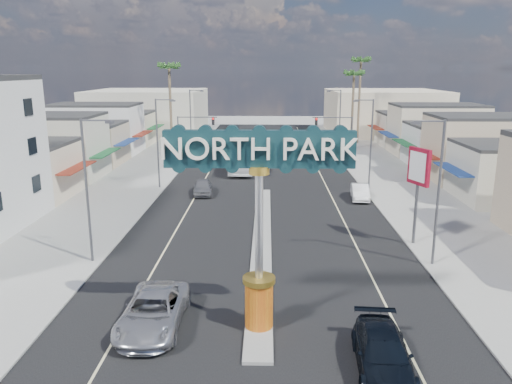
{
  "coord_description": "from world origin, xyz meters",
  "views": [
    {
      "loc": [
        0.34,
        -19.13,
        11.84
      ],
      "look_at": [
        -0.33,
        10.59,
        4.48
      ],
      "focal_mm": 35.0,
      "sensor_mm": 36.0,
      "label": 1
    }
  ],
  "objects_px": {
    "streetlight_r_mid": "(370,139)",
    "city_bus": "(244,157)",
    "gateway_sign": "(259,207)",
    "streetlight_r_near": "(436,186)",
    "traffic_signal_left": "(192,130)",
    "palm_right_far": "(361,65)",
    "traffic_signal_right": "(337,130)",
    "suv_left": "(153,311)",
    "streetlight_r_far": "(339,118)",
    "car_parked_left": "(203,187)",
    "streetlight_l_near": "(89,184)",
    "streetlight_l_mid": "(159,139)",
    "car_parked_right": "(360,192)",
    "palm_right_mid": "(354,77)",
    "suv_right": "(383,353)",
    "bank_pylon_sign": "(419,172)",
    "palm_left_far": "(169,71)",
    "streetlight_l_far": "(192,118)"
  },
  "relations": [
    {
      "from": "car_parked_right",
      "to": "traffic_signal_left",
      "type": "bearing_deg",
      "value": 140.75
    },
    {
      "from": "palm_left_far",
      "to": "streetlight_r_near",
      "type": "bearing_deg",
      "value": -59.64
    },
    {
      "from": "traffic_signal_left",
      "to": "streetlight_l_far",
      "type": "bearing_deg",
      "value": 98.86
    },
    {
      "from": "streetlight_r_mid",
      "to": "palm_right_far",
      "type": "height_order",
      "value": "palm_right_far"
    },
    {
      "from": "suv_right",
      "to": "streetlight_r_far",
      "type": "bearing_deg",
      "value": 88.12
    },
    {
      "from": "streetlight_l_mid",
      "to": "bank_pylon_sign",
      "type": "relative_size",
      "value": 1.36
    },
    {
      "from": "gateway_sign",
      "to": "streetlight_r_near",
      "type": "distance_m",
      "value": 13.19
    },
    {
      "from": "suv_left",
      "to": "car_parked_right",
      "type": "xyz_separation_m",
      "value": [
        13.96,
        24.05,
        -0.11
      ]
    },
    {
      "from": "streetlight_r_near",
      "to": "traffic_signal_right",
      "type": "bearing_deg",
      "value": 92.1
    },
    {
      "from": "streetlight_r_near",
      "to": "palm_left_far",
      "type": "xyz_separation_m",
      "value": [
        -23.43,
        40.0,
        6.43
      ]
    },
    {
      "from": "streetlight_l_mid",
      "to": "streetlight_r_near",
      "type": "xyz_separation_m",
      "value": [
        20.87,
        -20.0,
        0.0
      ]
    },
    {
      "from": "streetlight_l_mid",
      "to": "streetlight_r_mid",
      "type": "bearing_deg",
      "value": 0.0
    },
    {
      "from": "suv_left",
      "to": "gateway_sign",
      "type": "bearing_deg",
      "value": -0.33
    },
    {
      "from": "palm_right_mid",
      "to": "bank_pylon_sign",
      "type": "distance_m",
      "value": 42.61
    },
    {
      "from": "suv_right",
      "to": "car_parked_right",
      "type": "height_order",
      "value": "suv_right"
    },
    {
      "from": "streetlight_l_near",
      "to": "car_parked_right",
      "type": "xyz_separation_m",
      "value": [
        19.43,
        16.09,
        -4.36
      ]
    },
    {
      "from": "streetlight_l_mid",
      "to": "streetlight_r_mid",
      "type": "xyz_separation_m",
      "value": [
        20.87,
        0.0,
        0.0
      ]
    },
    {
      "from": "streetlight_r_far",
      "to": "palm_right_mid",
      "type": "relative_size",
      "value": 0.74
    },
    {
      "from": "traffic_signal_right",
      "to": "streetlight_r_far",
      "type": "bearing_deg",
      "value": 81.14
    },
    {
      "from": "streetlight_r_far",
      "to": "city_bus",
      "type": "distance_m",
      "value": 18.04
    },
    {
      "from": "traffic_signal_right",
      "to": "car_parked_right",
      "type": "relative_size",
      "value": 1.4
    },
    {
      "from": "gateway_sign",
      "to": "palm_right_far",
      "type": "distance_m",
      "value": 62.2
    },
    {
      "from": "palm_right_far",
      "to": "car_parked_left",
      "type": "distance_m",
      "value": 41.85
    },
    {
      "from": "streetlight_l_far",
      "to": "car_parked_right",
      "type": "height_order",
      "value": "streetlight_l_far"
    },
    {
      "from": "streetlight_l_mid",
      "to": "palm_right_mid",
      "type": "height_order",
      "value": "palm_right_mid"
    },
    {
      "from": "streetlight_r_far",
      "to": "palm_right_far",
      "type": "xyz_separation_m",
      "value": [
        4.57,
        10.0,
        7.32
      ]
    },
    {
      "from": "car_parked_right",
      "to": "city_bus",
      "type": "xyz_separation_m",
      "value": [
        -11.46,
        13.78,
        0.87
      ]
    },
    {
      "from": "traffic_signal_right",
      "to": "suv_left",
      "type": "distance_m",
      "value": 44.41
    },
    {
      "from": "traffic_signal_right",
      "to": "streetlight_l_near",
      "type": "relative_size",
      "value": 0.67
    },
    {
      "from": "traffic_signal_left",
      "to": "streetlight_r_far",
      "type": "relative_size",
      "value": 0.67
    },
    {
      "from": "traffic_signal_left",
      "to": "palm_left_far",
      "type": "relative_size",
      "value": 0.46
    },
    {
      "from": "palm_left_far",
      "to": "city_bus",
      "type": "xyz_separation_m",
      "value": [
        10.54,
        -10.13,
        -9.92
      ]
    },
    {
      "from": "gateway_sign",
      "to": "car_parked_left",
      "type": "xyz_separation_m",
      "value": [
        -5.88,
        25.67,
        -5.19
      ]
    },
    {
      "from": "traffic_signal_left",
      "to": "streetlight_r_far",
      "type": "xyz_separation_m",
      "value": [
        19.62,
        8.01,
        0.79
      ]
    },
    {
      "from": "streetlight_r_far",
      "to": "city_bus",
      "type": "bearing_deg",
      "value": -136.73
    },
    {
      "from": "traffic_signal_right",
      "to": "streetlight_r_mid",
      "type": "relative_size",
      "value": 0.67
    },
    {
      "from": "palm_left_far",
      "to": "car_parked_left",
      "type": "height_order",
      "value": "palm_left_far"
    },
    {
      "from": "streetlight_l_near",
      "to": "streetlight_l_mid",
      "type": "distance_m",
      "value": 20.0
    },
    {
      "from": "traffic_signal_left",
      "to": "city_bus",
      "type": "bearing_deg",
      "value": -31.54
    },
    {
      "from": "car_parked_left",
      "to": "car_parked_right",
      "type": "relative_size",
      "value": 1.01
    },
    {
      "from": "traffic_signal_left",
      "to": "palm_right_far",
      "type": "distance_m",
      "value": 31.22
    },
    {
      "from": "streetlight_r_near",
      "to": "car_parked_right",
      "type": "bearing_deg",
      "value": 95.09
    },
    {
      "from": "streetlight_r_near",
      "to": "palm_left_far",
      "type": "bearing_deg",
      "value": 120.36
    },
    {
      "from": "streetlight_r_near",
      "to": "suv_right",
      "type": "bearing_deg",
      "value": -115.79
    },
    {
      "from": "bank_pylon_sign",
      "to": "gateway_sign",
      "type": "bearing_deg",
      "value": -152.67
    },
    {
      "from": "streetlight_r_mid",
      "to": "city_bus",
      "type": "bearing_deg",
      "value": 142.57
    },
    {
      "from": "suv_left",
      "to": "bank_pylon_sign",
      "type": "distance_m",
      "value": 19.9
    },
    {
      "from": "palm_right_mid",
      "to": "city_bus",
      "type": "relative_size",
      "value": 1.07
    },
    {
      "from": "traffic_signal_left",
      "to": "palm_right_mid",
      "type": "height_order",
      "value": "palm_right_mid"
    },
    {
      "from": "traffic_signal_left",
      "to": "streetlight_r_near",
      "type": "relative_size",
      "value": 0.67
    }
  ]
}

